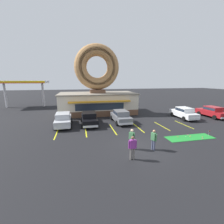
{
  "coord_description": "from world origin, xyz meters",
  "views": [
    {
      "loc": [
        -4.73,
        -10.6,
        5.42
      ],
      "look_at": [
        -1.39,
        5.0,
        2.0
      ],
      "focal_mm": 24.0,
      "sensor_mm": 36.0,
      "label": 1
    }
  ],
  "objects_px": {
    "trash_bin": "(62,116)",
    "pedestrian_leather_jacket_man": "(133,147)",
    "car_red": "(212,111)",
    "pedestrian_blue_sweater_man": "(154,139)",
    "golf_ball": "(186,137)",
    "car_black": "(89,118)",
    "car_grey": "(121,116)",
    "pedestrian_hooded_kid": "(132,138)",
    "car_white": "(184,112)",
    "putting_flag_pin": "(209,132)",
    "car_silver": "(63,119)"
  },
  "relations": [
    {
      "from": "trash_bin",
      "to": "pedestrian_leather_jacket_man",
      "type": "bearing_deg",
      "value": -64.28
    },
    {
      "from": "pedestrian_leather_jacket_man",
      "to": "car_red",
      "type": "bearing_deg",
      "value": 30.1
    },
    {
      "from": "pedestrian_blue_sweater_man",
      "to": "golf_ball",
      "type": "bearing_deg",
      "value": 22.43
    },
    {
      "from": "car_black",
      "to": "car_red",
      "type": "height_order",
      "value": "same"
    },
    {
      "from": "car_grey",
      "to": "trash_bin",
      "type": "relative_size",
      "value": 4.73
    },
    {
      "from": "car_red",
      "to": "trash_bin",
      "type": "relative_size",
      "value": 4.73
    },
    {
      "from": "trash_bin",
      "to": "car_red",
      "type": "bearing_deg",
      "value": -8.95
    },
    {
      "from": "pedestrian_hooded_kid",
      "to": "trash_bin",
      "type": "distance_m",
      "value": 12.77
    },
    {
      "from": "pedestrian_leather_jacket_man",
      "to": "trash_bin",
      "type": "height_order",
      "value": "pedestrian_leather_jacket_man"
    },
    {
      "from": "car_white",
      "to": "pedestrian_blue_sweater_man",
      "type": "height_order",
      "value": "pedestrian_blue_sweater_man"
    },
    {
      "from": "putting_flag_pin",
      "to": "pedestrian_leather_jacket_man",
      "type": "xyz_separation_m",
      "value": [
        -8.86,
        -2.6,
        0.51
      ]
    },
    {
      "from": "car_white",
      "to": "car_red",
      "type": "distance_m",
      "value": 4.6
    },
    {
      "from": "putting_flag_pin",
      "to": "car_grey",
      "type": "bearing_deg",
      "value": 137.48
    },
    {
      "from": "golf_ball",
      "to": "trash_bin",
      "type": "bearing_deg",
      "value": 142.44
    },
    {
      "from": "pedestrian_leather_jacket_man",
      "to": "golf_ball",
      "type": "bearing_deg",
      "value": 23.74
    },
    {
      "from": "pedestrian_hooded_kid",
      "to": "pedestrian_leather_jacket_man",
      "type": "relative_size",
      "value": 0.97
    },
    {
      "from": "golf_ball",
      "to": "trash_bin",
      "type": "height_order",
      "value": "trash_bin"
    },
    {
      "from": "car_red",
      "to": "pedestrian_blue_sweater_man",
      "type": "distance_m",
      "value": 15.76
    },
    {
      "from": "car_grey",
      "to": "pedestrian_blue_sweater_man",
      "type": "height_order",
      "value": "pedestrian_blue_sweater_man"
    },
    {
      "from": "car_black",
      "to": "trash_bin",
      "type": "relative_size",
      "value": 4.69
    },
    {
      "from": "car_black",
      "to": "car_white",
      "type": "bearing_deg",
      "value": 1.17
    },
    {
      "from": "car_black",
      "to": "pedestrian_blue_sweater_man",
      "type": "xyz_separation_m",
      "value": [
        4.51,
        -7.96,
        0.04
      ]
    },
    {
      "from": "car_white",
      "to": "pedestrian_hooded_kid",
      "type": "height_order",
      "value": "pedestrian_hooded_kid"
    },
    {
      "from": "car_red",
      "to": "pedestrian_leather_jacket_man",
      "type": "xyz_separation_m",
      "value": [
        -15.67,
        -9.09,
        0.08
      ]
    },
    {
      "from": "golf_ball",
      "to": "car_white",
      "type": "distance_m",
      "value": 7.92
    },
    {
      "from": "golf_ball",
      "to": "car_white",
      "type": "bearing_deg",
      "value": 54.62
    },
    {
      "from": "pedestrian_blue_sweater_man",
      "to": "pedestrian_leather_jacket_man",
      "type": "relative_size",
      "value": 0.97
    },
    {
      "from": "putting_flag_pin",
      "to": "car_black",
      "type": "xyz_separation_m",
      "value": [
        -11.25,
        6.41,
        0.43
      ]
    },
    {
      "from": "car_black",
      "to": "pedestrian_blue_sweater_man",
      "type": "bearing_deg",
      "value": -60.49
    },
    {
      "from": "car_white",
      "to": "car_red",
      "type": "height_order",
      "value": "same"
    },
    {
      "from": "pedestrian_blue_sweater_man",
      "to": "trash_bin",
      "type": "relative_size",
      "value": 1.7
    },
    {
      "from": "golf_ball",
      "to": "putting_flag_pin",
      "type": "xyz_separation_m",
      "value": [
        2.35,
        -0.27,
        0.39
      ]
    },
    {
      "from": "golf_ball",
      "to": "trash_bin",
      "type": "relative_size",
      "value": 0.04
    },
    {
      "from": "car_silver",
      "to": "car_white",
      "type": "xyz_separation_m",
      "value": [
        16.53,
        0.16,
        0.0
      ]
    },
    {
      "from": "car_silver",
      "to": "pedestrian_hooded_kid",
      "type": "distance_m",
      "value": 9.65
    },
    {
      "from": "car_grey",
      "to": "pedestrian_hooded_kid",
      "type": "height_order",
      "value": "pedestrian_hooded_kid"
    },
    {
      "from": "car_black",
      "to": "car_white",
      "type": "relative_size",
      "value": 1.0
    },
    {
      "from": "car_white",
      "to": "pedestrian_hooded_kid",
      "type": "xyz_separation_m",
      "value": [
        -10.59,
        -7.77,
        0.05
      ]
    },
    {
      "from": "golf_ball",
      "to": "car_grey",
      "type": "xyz_separation_m",
      "value": [
        -4.82,
        6.31,
        0.82
      ]
    },
    {
      "from": "golf_ball",
      "to": "pedestrian_leather_jacket_man",
      "type": "relative_size",
      "value": 0.02
    },
    {
      "from": "golf_ball",
      "to": "car_silver",
      "type": "xyz_separation_m",
      "value": [
        -11.97,
        6.26,
        0.82
      ]
    },
    {
      "from": "car_silver",
      "to": "car_black",
      "type": "relative_size",
      "value": 1.01
    },
    {
      "from": "golf_ball",
      "to": "pedestrian_blue_sweater_man",
      "type": "bearing_deg",
      "value": -157.57
    },
    {
      "from": "putting_flag_pin",
      "to": "car_black",
      "type": "bearing_deg",
      "value": 150.31
    },
    {
      "from": "golf_ball",
      "to": "car_white",
      "type": "height_order",
      "value": "car_white"
    },
    {
      "from": "car_black",
      "to": "pedestrian_hooded_kid",
      "type": "bearing_deg",
      "value": -69.06
    },
    {
      "from": "putting_flag_pin",
      "to": "pedestrian_hooded_kid",
      "type": "height_order",
      "value": "pedestrian_hooded_kid"
    },
    {
      "from": "pedestrian_blue_sweater_man",
      "to": "trash_bin",
      "type": "height_order",
      "value": "pedestrian_blue_sweater_man"
    },
    {
      "from": "car_grey",
      "to": "trash_bin",
      "type": "bearing_deg",
      "value": 156.66
    },
    {
      "from": "car_silver",
      "to": "pedestrian_leather_jacket_man",
      "type": "distance_m",
      "value": 10.63
    }
  ]
}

